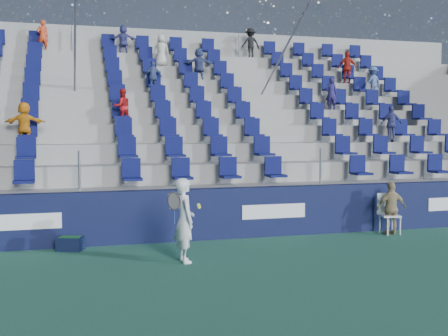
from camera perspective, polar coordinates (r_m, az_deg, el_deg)
name	(u,v)px	position (r m, az deg, el deg)	size (l,w,h in m)	color
ground	(255,271)	(10.41, 3.17, -10.44)	(70.00, 70.00, 0.00)	#2B644B
sponsor_wall	(212,214)	(13.26, -1.23, -4.66)	(24.00, 0.32, 1.20)	#0F1438
grandstand	(172,143)	(18.08, -5.30, 2.53)	(24.00, 8.17, 6.63)	gray
tennis_player	(184,220)	(10.98, -4.04, -5.29)	(0.69, 0.65, 1.65)	white
line_judge_chair	(388,211)	(14.54, 16.31, -4.18)	(0.53, 0.55, 1.00)	white
line_judge	(391,208)	(14.40, 16.64, -3.92)	(0.77, 0.32, 1.31)	tan
ball_bin	(70,243)	(12.53, -15.34, -7.35)	(0.62, 0.53, 0.30)	black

